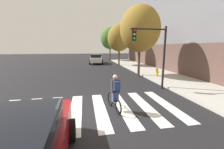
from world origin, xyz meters
TOP-DOWN VIEW (x-y plane):
  - ground_plane at (0.00, 0.00)m, footprint 120.00×120.00m
  - crosswalk_stripes at (-0.05, 0.00)m, footprint 8.36×4.16m
  - sedan_mid at (1.91, 19.40)m, footprint 2.60×4.93m
  - cyclist at (1.16, -0.25)m, footprint 0.40×1.70m
  - traffic_light_near at (4.30, 2.61)m, footprint 2.47×0.28m
  - fire_hydrant at (6.61, 6.25)m, footprint 0.33×0.22m
  - street_tree_near at (5.12, 7.17)m, footprint 3.79×3.79m
  - street_tree_mid at (5.14, 15.74)m, footprint 3.51×3.51m
  - street_tree_far at (5.20, 24.18)m, footprint 3.88×3.88m
  - corner_building at (17.88, 11.94)m, footprint 16.94×25.27m

SIDE VIEW (x-z plane):
  - ground_plane at x=0.00m, z-range 0.00..0.00m
  - crosswalk_stripes at x=-0.05m, z-range 0.00..0.01m
  - fire_hydrant at x=6.61m, z-range 0.14..0.92m
  - cyclist at x=1.16m, z-range 0.00..1.69m
  - sedan_mid at x=1.91m, z-range 0.03..1.67m
  - traffic_light_near at x=4.30m, z-range 0.76..4.96m
  - street_tree_mid at x=5.14m, z-range 1.09..7.33m
  - street_tree_near at x=5.12m, z-range 1.18..7.92m
  - street_tree_far at x=5.20m, z-range 1.21..8.10m
  - corner_building at x=17.88m, z-range -0.05..14.50m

